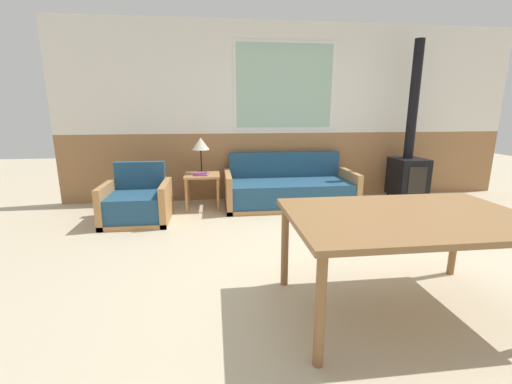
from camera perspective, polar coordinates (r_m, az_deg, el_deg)
ground_plane at (r=3.38m, az=15.99°, el=-11.78°), size 16.00×16.00×0.00m
wall_back at (r=5.56m, az=6.10°, el=13.06°), size 7.20×0.09×2.70m
couch at (r=5.17m, az=5.53°, el=0.27°), size 1.91×0.87×0.77m
armchair at (r=4.68m, az=-19.17°, el=-1.89°), size 0.82×0.76×0.73m
side_table at (r=5.04m, az=-8.94°, el=1.98°), size 0.50×0.50×0.50m
table_lamp at (r=5.05m, az=-9.21°, el=7.76°), size 0.25×0.25×0.52m
book_stack at (r=4.93m, az=-9.20°, el=2.99°), size 0.22×0.16×0.04m
dining_table at (r=2.57m, az=23.92°, el=-4.82°), size 1.62×1.06×0.72m
wood_stove at (r=5.81m, az=24.13°, el=4.56°), size 0.46×0.53×2.41m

